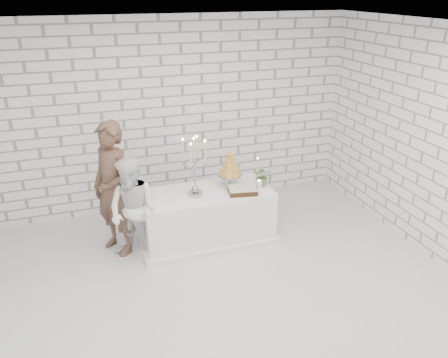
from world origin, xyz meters
TOP-DOWN VIEW (x-y plane):
  - ground at (0.00, 0.00)m, footprint 6.00×5.00m
  - ceiling at (0.00, 0.00)m, footprint 6.00×5.00m
  - wall_back at (0.00, 2.50)m, footprint 6.00×0.01m
  - wall_front at (0.00, -2.50)m, footprint 6.00×0.01m
  - wall_right at (3.00, 0.00)m, footprint 0.01×5.00m
  - cake_table at (0.29, 1.20)m, footprint 1.80×0.80m
  - groom at (-0.94, 1.33)m, footprint 0.74×0.80m
  - bride at (-0.74, 1.03)m, footprint 0.87×0.87m
  - candelabra at (0.11, 1.15)m, footprint 0.41×0.41m
  - croquembouche at (0.67, 1.31)m, footprint 0.37×0.37m
  - chocolate_cake at (0.75, 1.01)m, footprint 0.42×0.33m
  - pillar_candle at (1.01, 1.07)m, footprint 0.08×0.08m
  - extra_taper at (1.12, 1.39)m, footprint 0.08×0.08m
  - flowers at (1.11, 1.16)m, footprint 0.32×0.30m

SIDE VIEW (x-z plane):
  - ground at x=0.00m, z-range -0.01..0.01m
  - cake_table at x=0.29m, z-range 0.00..0.75m
  - bride at x=-0.74m, z-range 0.00..1.43m
  - chocolate_cake at x=0.75m, z-range 0.75..0.83m
  - pillar_candle at x=1.01m, z-range 0.75..0.87m
  - flowers at x=1.11m, z-range 0.75..1.03m
  - extra_taper at x=1.12m, z-range 0.75..1.07m
  - groom at x=-0.94m, z-range 0.00..1.84m
  - croquembouche at x=0.67m, z-range 0.75..1.27m
  - candelabra at x=0.11m, z-range 0.75..1.58m
  - wall_back at x=0.00m, z-range 0.00..3.00m
  - wall_front at x=0.00m, z-range 0.00..3.00m
  - wall_right at x=3.00m, z-range 0.00..3.00m
  - ceiling at x=0.00m, z-range 3.00..3.00m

